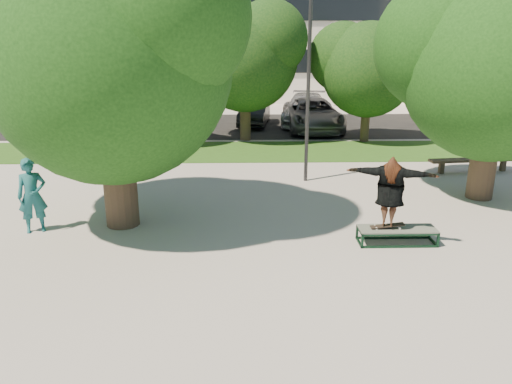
{
  "coord_description": "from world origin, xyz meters",
  "views": [
    {
      "loc": [
        -1.07,
        -11.14,
        4.64
      ],
      "look_at": [
        -0.78,
        0.6,
        0.98
      ],
      "focal_mm": 35.0,
      "sensor_mm": 36.0,
      "label": 1
    }
  ],
  "objects_px": {
    "tree_left": "(106,47)",
    "bench": "(473,161)",
    "car_grey": "(313,115)",
    "bystander": "(32,196)",
    "car_silver_b": "(306,109)",
    "lamppost": "(308,86)",
    "tree_right": "(493,57)",
    "car_silver_a": "(83,121)",
    "grind_box": "(397,236)",
    "car_dark": "(254,113)"
  },
  "relations": [
    {
      "from": "lamppost",
      "to": "car_silver_b",
      "type": "bearing_deg",
      "value": 83.24
    },
    {
      "from": "bench",
      "to": "grind_box",
      "type": "bearing_deg",
      "value": -132.47
    },
    {
      "from": "grind_box",
      "to": "car_silver_a",
      "type": "distance_m",
      "value": 18.04
    },
    {
      "from": "car_grey",
      "to": "car_silver_b",
      "type": "distance_m",
      "value": 2.01
    },
    {
      "from": "lamppost",
      "to": "grind_box",
      "type": "distance_m",
      "value": 6.33
    },
    {
      "from": "grind_box",
      "to": "car_silver_a",
      "type": "relative_size",
      "value": 0.43
    },
    {
      "from": "tree_right",
      "to": "grind_box",
      "type": "xyz_separation_m",
      "value": [
        -3.42,
        -3.47,
        -3.9
      ]
    },
    {
      "from": "lamppost",
      "to": "car_grey",
      "type": "xyz_separation_m",
      "value": [
        1.5,
        9.5,
        -2.35
      ]
    },
    {
      "from": "tree_right",
      "to": "car_dark",
      "type": "height_order",
      "value": "tree_right"
    },
    {
      "from": "tree_right",
      "to": "car_dark",
      "type": "distance_m",
      "value": 14.87
    },
    {
      "from": "lamppost",
      "to": "car_silver_a",
      "type": "xyz_separation_m",
      "value": [
        -10.0,
        8.5,
        -2.45
      ]
    },
    {
      "from": "tree_left",
      "to": "bystander",
      "type": "distance_m",
      "value": 4.04
    },
    {
      "from": "tree_left",
      "to": "tree_right",
      "type": "height_order",
      "value": "tree_left"
    },
    {
      "from": "lamppost",
      "to": "car_silver_a",
      "type": "distance_m",
      "value": 13.35
    },
    {
      "from": "tree_right",
      "to": "grind_box",
      "type": "relative_size",
      "value": 3.62
    },
    {
      "from": "bystander",
      "to": "grind_box",
      "type": "bearing_deg",
      "value": -28.71
    },
    {
      "from": "car_silver_b",
      "to": "grind_box",
      "type": "bearing_deg",
      "value": -78.31
    },
    {
      "from": "car_dark",
      "to": "bench",
      "type": "bearing_deg",
      "value": -45.08
    },
    {
      "from": "grind_box",
      "to": "car_dark",
      "type": "distance_m",
      "value": 16.71
    },
    {
      "from": "bystander",
      "to": "bench",
      "type": "xyz_separation_m",
      "value": [
        13.36,
        5.37,
        -0.52
      ]
    },
    {
      "from": "car_grey",
      "to": "bystander",
      "type": "bearing_deg",
      "value": -123.03
    },
    {
      "from": "car_dark",
      "to": "car_grey",
      "type": "relative_size",
      "value": 0.69
    },
    {
      "from": "tree_left",
      "to": "car_grey",
      "type": "bearing_deg",
      "value": 63.13
    },
    {
      "from": "lamppost",
      "to": "bystander",
      "type": "xyz_separation_m",
      "value": [
        -7.26,
        -4.42,
        -2.22
      ]
    },
    {
      "from": "bench",
      "to": "car_silver_b",
      "type": "xyz_separation_m",
      "value": [
        -4.74,
        10.55,
        0.4
      ]
    },
    {
      "from": "car_silver_a",
      "to": "bench",
      "type": "bearing_deg",
      "value": -32.79
    },
    {
      "from": "grind_box",
      "to": "car_grey",
      "type": "bearing_deg",
      "value": 90.0
    },
    {
      "from": "tree_right",
      "to": "car_silver_b",
      "type": "relative_size",
      "value": 1.16
    },
    {
      "from": "lamppost",
      "to": "car_silver_b",
      "type": "relative_size",
      "value": 1.09
    },
    {
      "from": "lamppost",
      "to": "car_dark",
      "type": "height_order",
      "value": "lamppost"
    },
    {
      "from": "tree_right",
      "to": "bench",
      "type": "height_order",
      "value": "tree_right"
    },
    {
      "from": "grind_box",
      "to": "car_dark",
      "type": "bearing_deg",
      "value": 100.35
    },
    {
      "from": "tree_left",
      "to": "car_grey",
      "type": "relative_size",
      "value": 1.23
    },
    {
      "from": "tree_left",
      "to": "bench",
      "type": "xyz_separation_m",
      "value": [
        11.4,
        4.86,
        -4.01
      ]
    },
    {
      "from": "car_silver_b",
      "to": "lamppost",
      "type": "bearing_deg",
      "value": -85.53
    },
    {
      "from": "lamppost",
      "to": "car_grey",
      "type": "relative_size",
      "value": 1.05
    },
    {
      "from": "bystander",
      "to": "car_grey",
      "type": "xyz_separation_m",
      "value": [
        8.76,
        13.91,
        -0.12
      ]
    },
    {
      "from": "car_dark",
      "to": "bystander",
      "type": "bearing_deg",
      "value": -102.48
    },
    {
      "from": "lamppost",
      "to": "car_dark",
      "type": "bearing_deg",
      "value": 97.73
    },
    {
      "from": "bench",
      "to": "car_grey",
      "type": "bearing_deg",
      "value": 111.83
    },
    {
      "from": "grind_box",
      "to": "car_dark",
      "type": "height_order",
      "value": "car_dark"
    },
    {
      "from": "tree_right",
      "to": "car_silver_b",
      "type": "bearing_deg",
      "value": 104.84
    },
    {
      "from": "lamppost",
      "to": "car_silver_a",
      "type": "height_order",
      "value": "lamppost"
    },
    {
      "from": "car_silver_a",
      "to": "bystander",
      "type": "bearing_deg",
      "value": -85.68
    },
    {
      "from": "bench",
      "to": "bystander",
      "type": "bearing_deg",
      "value": -164.58
    },
    {
      "from": "bench",
      "to": "tree_left",
      "type": "bearing_deg",
      "value": -163.39
    },
    {
      "from": "tree_left",
      "to": "car_silver_b",
      "type": "relative_size",
      "value": 1.27
    },
    {
      "from": "lamppost",
      "to": "bench",
      "type": "relative_size",
      "value": 1.88
    },
    {
      "from": "bystander",
      "to": "car_dark",
      "type": "bearing_deg",
      "value": 47.19
    },
    {
      "from": "bystander",
      "to": "car_silver_b",
      "type": "relative_size",
      "value": 0.33
    }
  ]
}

